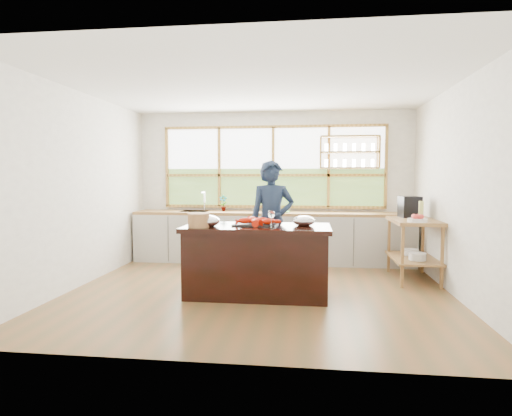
% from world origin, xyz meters
% --- Properties ---
extents(ground_plane, '(5.00, 5.00, 0.00)m').
position_xyz_m(ground_plane, '(0.00, 0.00, 0.00)').
color(ground_plane, brown).
extents(room_shell, '(5.02, 4.52, 2.71)m').
position_xyz_m(room_shell, '(0.02, 0.51, 1.75)').
color(room_shell, white).
rests_on(room_shell, ground_plane).
extents(back_counter, '(4.90, 0.63, 0.90)m').
position_xyz_m(back_counter, '(-0.02, 1.94, 0.45)').
color(back_counter, '#B7B6AC').
rests_on(back_counter, ground_plane).
extents(right_shelf_unit, '(0.62, 1.10, 0.90)m').
position_xyz_m(right_shelf_unit, '(2.19, 0.89, 0.60)').
color(right_shelf_unit, olive).
rests_on(right_shelf_unit, ground_plane).
extents(island, '(1.85, 0.90, 0.90)m').
position_xyz_m(island, '(0.00, -0.20, 0.45)').
color(island, black).
rests_on(island, ground_plane).
extents(cook, '(0.71, 0.54, 1.75)m').
position_xyz_m(cook, '(0.13, 0.48, 0.88)').
color(cook, '#17233A').
rests_on(cook, ground_plane).
extents(potted_plant, '(0.16, 0.12, 0.29)m').
position_xyz_m(potted_plant, '(-0.88, 2.00, 1.05)').
color(potted_plant, slate).
rests_on(potted_plant, back_counter).
extents(cutting_board, '(0.42, 0.33, 0.01)m').
position_xyz_m(cutting_board, '(0.11, 1.94, 0.91)').
color(cutting_board, green).
rests_on(cutting_board, back_counter).
extents(espresso_machine, '(0.32, 0.33, 0.32)m').
position_xyz_m(espresso_machine, '(2.19, 1.19, 1.06)').
color(espresso_machine, black).
rests_on(espresso_machine, right_shelf_unit).
extents(wine_bottle, '(0.08, 0.08, 0.28)m').
position_xyz_m(wine_bottle, '(2.24, 0.72, 1.04)').
color(wine_bottle, '#BFC861').
rests_on(wine_bottle, right_shelf_unit).
extents(fruit_bowl, '(0.26, 0.26, 0.11)m').
position_xyz_m(fruit_bowl, '(2.14, 0.50, 0.94)').
color(fruit_bowl, silver).
rests_on(fruit_bowl, right_shelf_unit).
extents(slate_board, '(0.57, 0.43, 0.02)m').
position_xyz_m(slate_board, '(-0.03, -0.14, 0.91)').
color(slate_board, black).
rests_on(slate_board, island).
extents(lobster_pile, '(0.52, 0.48, 0.08)m').
position_xyz_m(lobster_pile, '(-0.00, -0.17, 0.96)').
color(lobster_pile, red).
rests_on(lobster_pile, slate_board).
extents(mixing_bowl_left, '(0.32, 0.32, 0.15)m').
position_xyz_m(mixing_bowl_left, '(-0.61, -0.34, 0.97)').
color(mixing_bowl_left, silver).
rests_on(mixing_bowl_left, island).
extents(mixing_bowl_right, '(0.28, 0.28, 0.14)m').
position_xyz_m(mixing_bowl_right, '(0.59, -0.11, 0.96)').
color(mixing_bowl_right, silver).
rests_on(mixing_bowl_right, island).
extents(wine_glass, '(0.08, 0.08, 0.22)m').
position_xyz_m(wine_glass, '(0.20, -0.46, 1.06)').
color(wine_glass, silver).
rests_on(wine_glass, island).
extents(wicker_basket, '(0.27, 0.27, 0.17)m').
position_xyz_m(wicker_basket, '(-0.70, -0.44, 0.98)').
color(wicker_basket, '#B8814C').
rests_on(wicker_basket, island).
extents(parchment_roll, '(0.15, 0.31, 0.08)m').
position_xyz_m(parchment_roll, '(-0.74, 0.04, 0.94)').
color(parchment_roll, white).
rests_on(parchment_roll, island).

